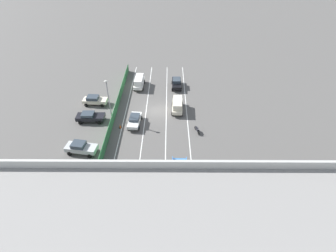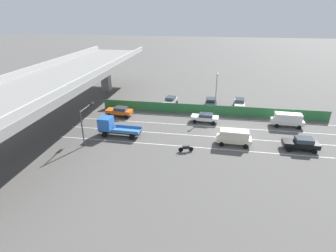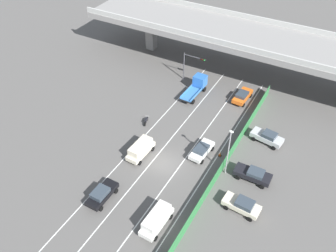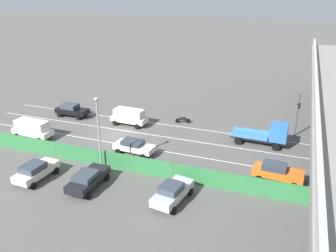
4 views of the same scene
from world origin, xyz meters
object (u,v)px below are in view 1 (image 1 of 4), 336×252
(car_sedan_black, at_px, (177,83))
(traffic_light, at_px, (203,184))
(car_van_white, at_px, (139,81))
(car_hatchback_white, at_px, (135,120))
(street_lamp, at_px, (108,96))
(motorcycle, at_px, (197,130))
(car_taxi_orange, at_px, (118,192))
(parked_sedan_dark, at_px, (90,117))
(car_van_cream, at_px, (177,105))
(parked_wagon_silver, at_px, (81,147))
(parked_sedan_cream, at_px, (95,100))
(flatbed_truck_blue, at_px, (180,180))
(traffic_cone, at_px, (120,126))

(car_sedan_black, bearing_deg, traffic_light, 94.40)
(car_van_white, distance_m, car_hatchback_white, 12.66)
(traffic_light, relative_size, street_lamp, 0.71)
(motorcycle, bearing_deg, car_taxi_orange, 49.84)
(parked_sedan_dark, xyz_separation_m, traffic_light, (-16.79, 16.38, 2.80))
(car_van_cream, relative_size, traffic_light, 0.90)
(parked_sedan_dark, xyz_separation_m, parked_wagon_silver, (-0.57, 7.60, 0.04))
(car_hatchback_white, relative_size, car_taxi_orange, 0.98)
(car_van_white, height_order, traffic_light, traffic_light)
(parked_wagon_silver, bearing_deg, car_hatchback_white, -135.61)
(parked_wagon_silver, bearing_deg, motorcycle, -164.43)
(motorcycle, bearing_deg, car_sedan_black, -78.65)
(car_van_cream, relative_size, parked_sedan_dark, 1.00)
(parked_sedan_dark, relative_size, traffic_light, 0.90)
(car_hatchback_white, bearing_deg, parked_sedan_cream, -37.04)
(car_taxi_orange, distance_m, car_sedan_black, 28.11)
(motorcycle, relative_size, street_lamp, 0.26)
(car_hatchback_white, bearing_deg, car_taxi_orange, 88.35)
(car_van_white, xyz_separation_m, car_sedan_black, (-7.58, 0.04, -0.27))
(street_lamp, bearing_deg, parked_wagon_silver, 71.08)
(flatbed_truck_blue, bearing_deg, car_taxi_orange, 11.05)
(car_van_white, bearing_deg, flatbed_truck_blue, 106.05)
(flatbed_truck_blue, height_order, traffic_cone, flatbed_truck_blue)
(car_hatchback_white, xyz_separation_m, parked_sedan_dark, (7.49, -0.82, 0.05))
(traffic_light, bearing_deg, parked_sedan_dark, -44.28)
(flatbed_truck_blue, relative_size, parked_sedan_dark, 1.30)
(car_van_cream, distance_m, car_taxi_orange, 20.02)
(car_van_cream, distance_m, parked_sedan_cream, 15.18)
(car_sedan_black, relative_size, motorcycle, 2.32)
(car_van_cream, height_order, parked_wagon_silver, car_van_cream)
(flatbed_truck_blue, bearing_deg, parked_sedan_dark, -43.83)
(flatbed_truck_blue, bearing_deg, car_sedan_black, -90.43)
(traffic_cone, bearing_deg, motorcycle, 175.28)
(car_sedan_black, bearing_deg, car_van_cream, 89.84)
(flatbed_truck_blue, relative_size, motorcycle, 3.17)
(traffic_light, xyz_separation_m, street_lamp, (13.38, -17.07, 0.67))
(parked_sedan_cream, distance_m, parked_wagon_silver, 12.82)
(car_sedan_black, height_order, traffic_light, traffic_light)
(parked_wagon_silver, height_order, traffic_cone, parked_wagon_silver)
(car_hatchback_white, bearing_deg, car_van_cream, -150.17)
(car_sedan_black, relative_size, parked_wagon_silver, 0.94)
(motorcycle, distance_m, parked_sedan_dark, 17.80)
(parked_sedan_cream, relative_size, parked_sedan_dark, 0.96)
(car_hatchback_white, height_order, parked_wagon_silver, parked_wagon_silver)
(car_van_white, height_order, street_lamp, street_lamp)
(car_van_white, height_order, flatbed_truck_blue, flatbed_truck_blue)
(parked_wagon_silver, bearing_deg, car_sedan_black, -125.95)
(parked_sedan_dark, height_order, street_lamp, street_lamp)
(car_taxi_orange, height_order, parked_sedan_dark, car_taxi_orange)
(parked_wagon_silver, bearing_deg, parked_sedan_dark, -85.72)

